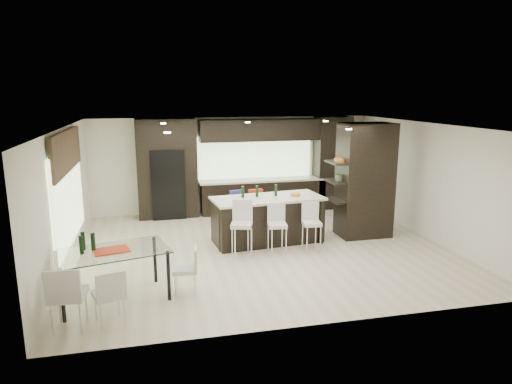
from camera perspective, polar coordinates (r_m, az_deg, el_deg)
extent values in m
plane|color=beige|center=(10.20, 0.76, -7.03)|extent=(8.00, 8.00, 0.00)
cube|color=silver|center=(13.21, -2.82, 3.47)|extent=(8.00, 0.02, 2.70)
cube|color=silver|center=(9.72, -22.79, -0.72)|extent=(0.02, 7.00, 2.70)
cube|color=silver|center=(11.45, 20.64, 1.31)|extent=(0.02, 7.00, 2.70)
cube|color=white|center=(9.65, 0.81, 8.28)|extent=(8.00, 7.00, 0.02)
cube|color=#B2D199|center=(9.91, -22.37, -0.45)|extent=(0.04, 3.20, 1.90)
cube|color=#B2D199|center=(13.26, -0.24, 4.40)|extent=(3.40, 0.04, 1.20)
cube|color=brown|center=(9.76, -22.63, 4.72)|extent=(0.08, 3.00, 0.80)
cube|color=white|center=(9.89, 0.46, 8.26)|extent=(4.00, 3.00, 0.02)
cube|color=black|center=(12.98, -0.39, 3.34)|extent=(6.80, 0.68, 2.70)
cube|color=black|center=(12.71, -10.96, 1.08)|extent=(0.90, 0.68, 1.90)
cube|color=black|center=(11.09, 13.45, 1.44)|extent=(1.20, 0.80, 2.70)
cube|color=black|center=(10.50, 1.44, -3.45)|extent=(2.62, 1.35, 1.05)
cube|color=beige|center=(9.55, -1.81, -5.36)|extent=(0.53, 0.53, 0.96)
cube|color=beige|center=(9.76, 2.66, -5.26)|extent=(0.43, 0.43, 0.87)
cube|color=beige|center=(9.99, 6.96, -4.97)|extent=(0.42, 0.42, 0.85)
cube|color=black|center=(11.77, -0.62, -2.98)|extent=(1.49, 0.76, 0.55)
cube|color=white|center=(7.99, -17.43, -9.95)|extent=(1.98, 1.42, 0.86)
cube|color=beige|center=(7.28, -17.88, -12.53)|extent=(0.54, 0.54, 0.79)
cube|color=beige|center=(7.30, -22.39, -12.29)|extent=(0.54, 0.54, 0.91)
cube|color=beige|center=(7.99, -8.85, -9.91)|extent=(0.45, 0.45, 0.76)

